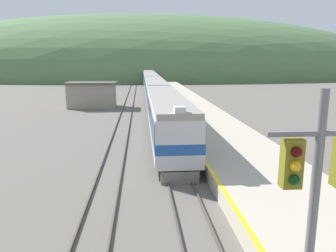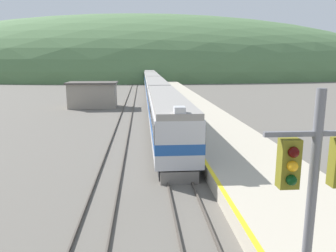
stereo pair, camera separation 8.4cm
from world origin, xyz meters
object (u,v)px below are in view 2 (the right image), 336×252
at_px(carriage_third, 152,82).
at_px(carriage_fourth, 150,77).
at_px(express_train_lead_car, 167,117).
at_px(carriage_fifth, 148,74).
at_px(signal_mast_main, 312,200).
at_px(carriage_second, 156,92).

xyz_separation_m(carriage_third, carriage_fourth, (0.00, 21.90, 0.00)).
xyz_separation_m(express_train_lead_car, carriage_fifth, (0.00, 87.64, -0.01)).
height_order(express_train_lead_car, carriage_fourth, express_train_lead_car).
distance_m(express_train_lead_car, carriage_third, 43.84).
bearing_deg(carriage_third, carriage_fourth, 90.00).
distance_m(carriage_third, signal_mast_main, 65.81).
bearing_deg(carriage_second, carriage_third, 90.00).
bearing_deg(express_train_lead_car, carriage_fifth, 90.00).
bearing_deg(express_train_lead_car, carriage_third, 90.00).
relative_size(express_train_lead_car, carriage_third, 0.98).
bearing_deg(carriage_fifth, carriage_second, -90.00).
distance_m(carriage_third, carriage_fifth, 43.80).
distance_m(express_train_lead_car, carriage_fourth, 65.74).
height_order(carriage_fourth, signal_mast_main, signal_mast_main).
height_order(express_train_lead_car, carriage_second, express_train_lead_car).
height_order(express_train_lead_car, signal_mast_main, signal_mast_main).
bearing_deg(express_train_lead_car, carriage_second, 90.00).
relative_size(express_train_lead_car, signal_mast_main, 3.12).
bearing_deg(express_train_lead_car, carriage_fourth, 90.00).
height_order(carriage_third, carriage_fifth, same).
relative_size(carriage_fifth, signal_mast_main, 3.17).
relative_size(carriage_second, carriage_fifth, 1.00).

